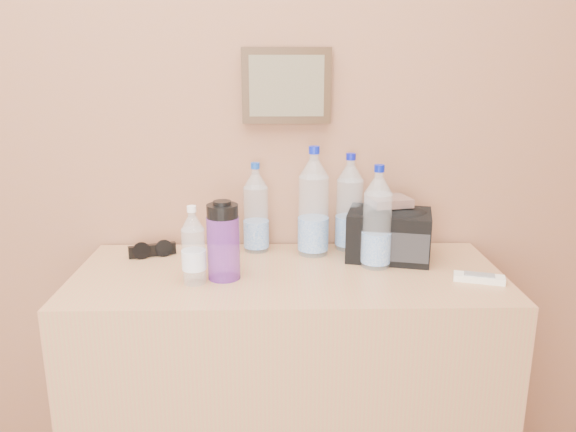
% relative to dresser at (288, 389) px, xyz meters
% --- Properties ---
extents(picture_frame, '(0.30, 0.03, 0.25)m').
position_rel_dresser_xyz_m(picture_frame, '(0.00, 0.27, 0.98)').
color(picture_frame, '#382311').
rests_on(picture_frame, room_shell).
extents(dresser, '(1.34, 0.56, 0.84)m').
position_rel_dresser_xyz_m(dresser, '(0.00, 0.00, 0.00)').
color(dresser, tan).
rests_on(dresser, ground).
extents(pet_large_a, '(0.08, 0.08, 0.31)m').
position_rel_dresser_xyz_m(pet_large_a, '(-0.11, 0.21, 0.56)').
color(pet_large_a, white).
rests_on(pet_large_a, dresser).
extents(pet_large_b, '(0.10, 0.10, 0.37)m').
position_rel_dresser_xyz_m(pet_large_b, '(0.09, 0.17, 0.58)').
color(pet_large_b, '#C5E5FE').
rests_on(pet_large_b, dresser).
extents(pet_large_c, '(0.09, 0.09, 0.34)m').
position_rel_dresser_xyz_m(pet_large_c, '(0.22, 0.23, 0.57)').
color(pet_large_c, silver).
rests_on(pet_large_c, dresser).
extents(pet_large_d, '(0.09, 0.09, 0.33)m').
position_rel_dresser_xyz_m(pet_large_d, '(0.28, 0.05, 0.57)').
color(pet_large_d, silver).
rests_on(pet_large_d, dresser).
extents(pet_small, '(0.07, 0.07, 0.24)m').
position_rel_dresser_xyz_m(pet_small, '(-0.28, -0.08, 0.52)').
color(pet_small, '#CFECFF').
rests_on(pet_small, dresser).
extents(nalgene_bottle, '(0.10, 0.10, 0.24)m').
position_rel_dresser_xyz_m(nalgene_bottle, '(-0.20, -0.05, 0.54)').
color(nalgene_bottle, purple).
rests_on(nalgene_bottle, dresser).
extents(sunglasses, '(0.17, 0.11, 0.04)m').
position_rel_dresser_xyz_m(sunglasses, '(-0.46, 0.16, 0.44)').
color(sunglasses, black).
rests_on(sunglasses, dresser).
extents(ac_remote, '(0.16, 0.09, 0.02)m').
position_rel_dresser_xyz_m(ac_remote, '(0.57, -0.09, 0.43)').
color(ac_remote, silver).
rests_on(ac_remote, dresser).
extents(toiletry_bag, '(0.31, 0.25, 0.18)m').
position_rel_dresser_xyz_m(toiletry_bag, '(0.34, 0.13, 0.51)').
color(toiletry_bag, black).
rests_on(toiletry_bag, dresser).
extents(foil_packet, '(0.15, 0.14, 0.03)m').
position_rel_dresser_xyz_m(foil_packet, '(0.33, 0.12, 0.62)').
color(foil_packet, white).
rests_on(foil_packet, toiletry_bag).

